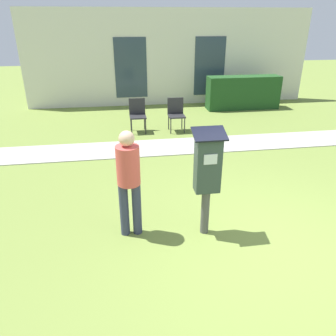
# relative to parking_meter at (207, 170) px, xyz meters

# --- Properties ---
(ground_plane) EXTENTS (40.00, 40.00, 0.00)m
(ground_plane) POSITION_rel_parking_meter_xyz_m (0.77, -0.51, -1.02)
(ground_plane) COLOR olive
(sidewalk) EXTENTS (12.00, 1.10, 0.02)m
(sidewalk) POSITION_rel_parking_meter_xyz_m (0.77, 3.52, -1.01)
(sidewalk) COLOR #A3A099
(sidewalk) RESTS_ON ground
(building_facade) EXTENTS (10.00, 0.26, 3.20)m
(building_facade) POSITION_rel_parking_meter_xyz_m (0.77, 7.97, 0.58)
(building_facade) COLOR silver
(building_facade) RESTS_ON ground
(parking_meter) EXTENTS (0.44, 0.31, 1.59)m
(parking_meter) POSITION_rel_parking_meter_xyz_m (0.00, 0.00, 0.00)
(parking_meter) COLOR #4C4C4C
(parking_meter) RESTS_ON ground
(person_standing) EXTENTS (0.32, 0.32, 1.58)m
(person_standing) POSITION_rel_parking_meter_xyz_m (-1.06, 0.14, -0.09)
(person_standing) COLOR #333851
(person_standing) RESTS_ON ground
(outdoor_chair_left) EXTENTS (0.44, 0.44, 0.90)m
(outdoor_chair_left) POSITION_rel_parking_meter_xyz_m (-0.63, 4.89, -0.49)
(outdoor_chair_left) COLOR #262628
(outdoor_chair_left) RESTS_ON ground
(outdoor_chair_middle) EXTENTS (0.44, 0.44, 0.90)m
(outdoor_chair_middle) POSITION_rel_parking_meter_xyz_m (0.42, 4.79, -0.49)
(outdoor_chair_middle) COLOR #262628
(outdoor_chair_middle) RESTS_ON ground
(hedge_row) EXTENTS (2.48, 0.60, 1.10)m
(hedge_row) POSITION_rel_parking_meter_xyz_m (3.12, 6.83, -0.47)
(hedge_row) COLOR #1E471E
(hedge_row) RESTS_ON ground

